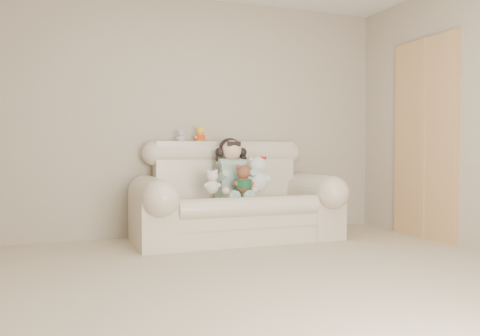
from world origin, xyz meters
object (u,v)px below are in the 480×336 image
Objects in this scene: brown_teddy at (243,176)px; white_cat at (257,170)px; sofa at (237,190)px; cream_teddy at (212,179)px; seated_child at (231,168)px.

white_cat reaches higher than brown_teddy.
sofa is 0.35m from cream_teddy.
brown_teddy is (0.01, -0.16, 0.15)m from sofa.
white_cat reaches higher than cream_teddy.
seated_child is 0.26m from brown_teddy.
white_cat is at bearing -14.25° from cream_teddy.
sofa reaches higher than white_cat.
white_cat is at bearing -26.92° from sofa.
seated_child is at bearing 100.77° from brown_teddy.
sofa is 3.21× the size of seated_child.
white_cat is at bearing 21.68° from brown_teddy.
brown_teddy is 1.20× the size of cream_teddy.
seated_child reaches higher than cream_teddy.
brown_teddy is at bearing -168.42° from white_cat.
cream_teddy is at bearing -159.06° from sofa.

